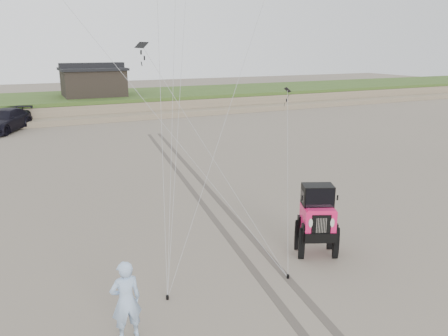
{
  "coord_description": "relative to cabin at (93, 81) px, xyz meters",
  "views": [
    {
      "loc": [
        -5.48,
        -10.09,
        6.63
      ],
      "look_at": [
        0.75,
        3.0,
        2.6
      ],
      "focal_mm": 35.0,
      "sensor_mm": 36.0,
      "label": 1
    }
  ],
  "objects": [
    {
      "name": "cabin",
      "position": [
        0.0,
        0.0,
        0.0
      ],
      "size": [
        6.4,
        5.4,
        3.35
      ],
      "color": "black",
      "rests_on": "dune_ridge"
    },
    {
      "name": "truck_c",
      "position": [
        -8.5,
        -7.85,
        -2.34
      ],
      "size": [
        5.03,
        6.62,
        1.79
      ],
      "primitive_type": "imported",
      "rotation": [
        0.0,
        0.0,
        -0.47
      ],
      "color": "black",
      "rests_on": "ground"
    },
    {
      "name": "tire_tracks",
      "position": [
        0.0,
        -29.0,
        -3.23
      ],
      "size": [
        5.22,
        29.74,
        0.01
      ],
      "color": "#4C443D",
      "rests_on": "ground"
    },
    {
      "name": "dune_ridge",
      "position": [
        -2.0,
        0.5,
        -2.42
      ],
      "size": [
        160.0,
        14.25,
        1.73
      ],
      "color": "#7A6B54",
      "rests_on": "ground"
    },
    {
      "name": "ground",
      "position": [
        -2.0,
        -37.0,
        -3.24
      ],
      "size": [
        160.0,
        160.0,
        0.0
      ],
      "primitive_type": "plane",
      "color": "#6B6054",
      "rests_on": "ground"
    },
    {
      "name": "stake_main",
      "position": [
        -4.37,
        -36.96,
        -3.18
      ],
      "size": [
        0.08,
        0.08,
        0.12
      ],
      "primitive_type": "cylinder",
      "color": "black",
      "rests_on": "ground"
    },
    {
      "name": "jeep",
      "position": [
        0.93,
        -36.5,
        -2.3
      ],
      "size": [
        4.02,
        5.5,
        1.88
      ],
      "primitive_type": null,
      "rotation": [
        0.0,
        0.0,
        -0.41
      ],
      "color": "#EE1B5F",
      "rests_on": "ground"
    },
    {
      "name": "man",
      "position": [
        -5.71,
        -38.1,
        -2.25
      ],
      "size": [
        0.74,
        0.51,
        1.98
      ],
      "primitive_type": "imported",
      "rotation": [
        0.0,
        0.0,
        3.19
      ],
      "color": "#8CADD9",
      "rests_on": "ground"
    },
    {
      "name": "stake_aux",
      "position": [
        -0.78,
        -37.43,
        -3.18
      ],
      "size": [
        0.08,
        0.08,
        0.12
      ],
      "primitive_type": "cylinder",
      "color": "black",
      "rests_on": "ground"
    }
  ]
}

